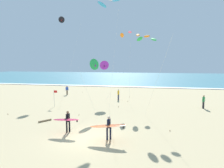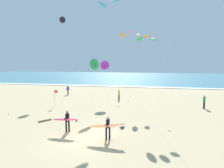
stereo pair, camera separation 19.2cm
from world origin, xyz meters
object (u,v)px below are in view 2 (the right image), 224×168
Objects in this scene: kite_delta_charcoal_mid at (63,20)px; surfer_lead at (67,120)px; kite_arc_ivory_high at (109,1)px; kite_arc_amber_close at (147,38)px; kite_delta_emerald_outer at (95,64)px; kite_delta_violet_near at (105,65)px; driftwood_log at (45,120)px; bystander_blue_top at (68,90)px; kite_arc_rose_distant at (130,34)px; surfer_trailing at (107,126)px; bystander_yellow_top at (119,95)px; lifeguard_flag at (55,97)px; bystander_green_top at (204,102)px.

surfer_lead is at bearing -63.63° from kite_delta_charcoal_mid.
kite_arc_ivory_high is 1.54× the size of kite_arc_amber_close.
kite_arc_amber_close is 6.09m from kite_delta_emerald_outer.
kite_delta_violet_near is (0.17, 11.57, 4.02)m from surfer_lead.
kite_delta_emerald_outer is at bearing 87.45° from surfer_lead.
bystander_blue_top is at bearing 106.72° from driftwood_log.
surfer_lead is at bearing -105.88° from kite_arc_rose_distant.
kite_delta_emerald_outer is at bearing -88.57° from kite_delta_violet_near.
surfer_lead is 13.61m from kite_arc_ivory_high.
surfer_lead and surfer_trailing have the same top height.
kite_arc_rose_distant is at bearing -20.41° from bystander_blue_top.
bystander_blue_top is (-7.49, 16.34, -0.23)m from surfer_lead.
bystander_blue_top is (0.91, -0.59, -11.60)m from kite_delta_charcoal_mid.
kite_arc_ivory_high is 7.83× the size of bystander_yellow_top.
surfer_lead reaches higher than bystander_blue_top.
kite_delta_charcoal_mid is at bearing 109.14° from lifeguard_flag.
kite_delta_violet_near is at bearing 69.67° from driftwood_log.
kite_arc_ivory_high reaches higher than surfer_trailing.
kite_arc_ivory_high reaches higher than kite_delta_violet_near.
bystander_blue_top is (-7.78, 9.78, -4.41)m from kite_delta_emerald_outer.
surfer_lead is 10.84m from kite_arc_amber_close.
surfer_trailing is at bearing -66.99° from kite_delta_emerald_outer.
kite_arc_ivory_high reaches higher than driftwood_log.
kite_delta_charcoal_mid is at bearing 163.05° from bystander_green_top.
surfer_lead is at bearing -97.34° from bystander_yellow_top.
surfer_trailing is 20.31m from bystander_blue_top.
bystander_yellow_top is (-1.73, 1.36, -8.32)m from kite_arc_rose_distant.
lifeguard_flag is 6.04m from driftwood_log.
surfer_trailing is at bearing -90.32° from kite_arc_rose_distant.
kite_delta_charcoal_mid is 24.73m from bystander_green_top.
bystander_yellow_top and bystander_blue_top have the same top height.
kite_arc_amber_close is at bearing -43.77° from kite_delta_violet_near.
kite_delta_violet_near is 0.70× the size of kite_arc_amber_close.
bystander_green_top is at bearing 51.35° from surfer_trailing.
kite_delta_charcoal_mid is (-8.40, 16.94, 11.37)m from surfer_lead.
bystander_yellow_top is 12.41m from driftwood_log.
lifeguard_flag is (-8.67, 8.66, 0.21)m from surfer_trailing.
surfer_lead is 0.82× the size of surfer_trailing.
kite_delta_charcoal_mid reaches higher than kite_arc_rose_distant.
driftwood_log is (-5.02, -11.32, -0.74)m from bystander_yellow_top.
kite_arc_rose_distant is at bearing 55.85° from driftwood_log.
kite_arc_rose_distant is 4.53× the size of lifeguard_flag.
lifeguard_flag reaches higher than bystander_green_top.
bystander_blue_top reaches higher than driftwood_log.
kite_arc_amber_close is 6.68× the size of driftwood_log.
kite_arc_ivory_high is (-1.79, 8.61, 11.00)m from surfer_trailing.
kite_delta_emerald_outer reaches higher than surfer_lead.
lifeguard_flag reaches higher than surfer_lead.
lifeguard_flag is (-7.01, -5.75, 0.45)m from bystander_yellow_top.
bystander_blue_top is 14.69m from driftwood_log.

